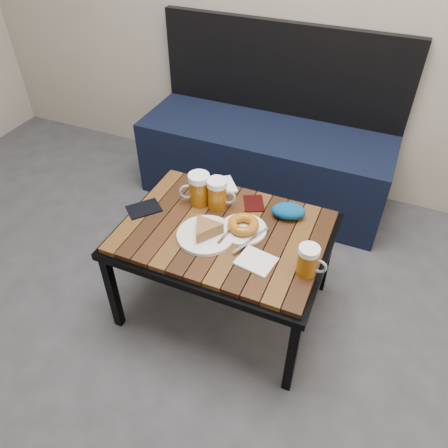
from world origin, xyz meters
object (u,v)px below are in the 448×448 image
at_px(beer_mug_right, 308,261).
at_px(passport_burgundy, 254,203).
at_px(plate_bagel, 243,227).
at_px(beer_mug_centre, 218,194).
at_px(plate_pie, 206,232).
at_px(beer_mug_left, 199,189).
at_px(cafe_table, 224,237).
at_px(passport_navy, 144,209).
at_px(knit_pouch, 288,211).
at_px(bench, 266,155).

xyz_separation_m(beer_mug_right, passport_burgundy, (-0.31, 0.30, -0.06)).
height_order(beer_mug_right, plate_bagel, beer_mug_right).
height_order(beer_mug_centre, plate_pie, beer_mug_centre).
distance_m(beer_mug_left, plate_bagel, 0.26).
xyz_separation_m(beer_mug_left, plate_pie, (0.12, -0.18, -0.05)).
distance_m(beer_mug_left, beer_mug_centre, 0.08).
relative_size(beer_mug_left, plate_pie, 0.63).
xyz_separation_m(beer_mug_right, plate_bagel, (-0.29, 0.12, -0.04)).
bearing_deg(plate_bagel, beer_mug_left, 158.34).
height_order(beer_mug_centre, beer_mug_right, beer_mug_centre).
height_order(cafe_table, passport_burgundy, passport_burgundy).
bearing_deg(passport_navy, knit_pouch, 59.11).
bearing_deg(knit_pouch, cafe_table, -140.19).
bearing_deg(plate_bagel, passport_navy, -174.91).
bearing_deg(plate_pie, cafe_table, 53.60).
distance_m(cafe_table, beer_mug_centre, 0.19).
height_order(beer_mug_left, passport_navy, beer_mug_left).
distance_m(plate_bagel, knit_pouch, 0.21).
distance_m(cafe_table, plate_pie, 0.11).
bearing_deg(beer_mug_centre, plate_pie, -93.62).
bearing_deg(passport_navy, beer_mug_right, 34.06).
height_order(beer_mug_centre, passport_navy, beer_mug_centre).
bearing_deg(beer_mug_left, plate_pie, 97.18).
relative_size(bench, beer_mug_left, 9.77).
bearing_deg(passport_navy, passport_burgundy, 68.21).
bearing_deg(beer_mug_centre, cafe_table, -70.03).
relative_size(beer_mug_centre, knit_pouch, 0.96).
bearing_deg(passport_burgundy, beer_mug_centre, -176.43).
bearing_deg(beer_mug_left, beer_mug_centre, 159.45).
xyz_separation_m(passport_navy, knit_pouch, (0.57, 0.19, 0.03)).
bearing_deg(knit_pouch, plate_bagel, -132.01).
relative_size(beer_mug_left, plate_bagel, 0.59).
bearing_deg(passport_burgundy, beer_mug_left, 174.78).
bearing_deg(plate_bagel, plate_pie, -143.95).
bearing_deg(knit_pouch, beer_mug_right, -61.10).
height_order(cafe_table, beer_mug_right, beer_mug_right).
height_order(beer_mug_centre, passport_burgundy, beer_mug_centre).
bearing_deg(beer_mug_right, cafe_table, 166.67).
height_order(bench, beer_mug_left, bench).
relative_size(plate_pie, knit_pouch, 1.63).
bearing_deg(bench, plate_bagel, -77.57).
relative_size(bench, beer_mug_centre, 10.45).
relative_size(plate_pie, passport_navy, 1.69).
relative_size(passport_navy, passport_burgundy, 1.19).
xyz_separation_m(beer_mug_right, passport_navy, (-0.72, 0.08, -0.06)).
distance_m(plate_pie, plate_bagel, 0.15).
bearing_deg(knit_pouch, beer_mug_centre, -169.88).
bearing_deg(plate_pie, passport_burgundy, 69.06).
relative_size(cafe_table, beer_mug_centre, 6.27).
relative_size(beer_mug_centre, plate_pie, 0.59).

